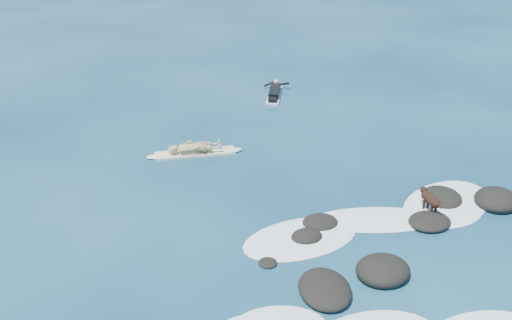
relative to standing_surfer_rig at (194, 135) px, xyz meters
name	(u,v)px	position (x,y,z in m)	size (l,w,h in m)	color
ground	(359,244)	(2.76, -6.79, -0.77)	(160.00, 160.00, 0.00)	#0A2642
reef_rocks	(401,251)	(3.57, -7.62, -0.65)	(13.82, 6.93, 0.60)	black
breaking_foam	(393,256)	(3.33, -7.61, -0.76)	(10.62, 7.16, 0.12)	white
standing_surfer_rig	(194,135)	(0.00, 0.00, 0.00)	(3.41, 1.03, 1.94)	beige
paddling_surfer_rig	(275,92)	(4.87, 4.46, -0.61)	(1.77, 2.58, 0.47)	silver
dog	(430,199)	(5.47, -6.10, -0.30)	(0.30, 1.11, 0.70)	black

